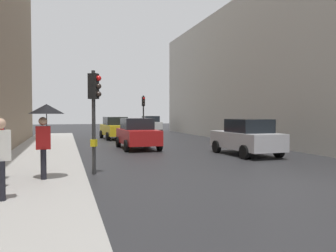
# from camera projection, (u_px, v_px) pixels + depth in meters

# --- Properties ---
(ground_plane) EXTENTS (120.00, 120.00, 0.00)m
(ground_plane) POSITION_uv_depth(u_px,v_px,m) (290.00, 184.00, 9.98)
(ground_plane) COLOR #28282B
(sidewalk_kerb) EXTENTS (3.25, 40.00, 0.16)m
(sidewalk_kerb) POSITION_uv_depth(u_px,v_px,m) (39.00, 163.00, 13.67)
(sidewalk_kerb) COLOR #A8A5A0
(sidewalk_kerb) RESTS_ON ground
(building_facade_right) EXTENTS (12.00, 35.06, 10.34)m
(building_facade_right) POSITION_uv_depth(u_px,v_px,m) (314.00, 71.00, 25.73)
(building_facade_right) COLOR #B2ADA3
(building_facade_right) RESTS_ON ground
(traffic_light_far_median) EXTENTS (0.25, 0.43, 3.63)m
(traffic_light_far_median) POSITION_uv_depth(u_px,v_px,m) (143.00, 108.00, 30.55)
(traffic_light_far_median) COLOR #2D2D2D
(traffic_light_far_median) RESTS_ON ground
(traffic_light_near_right) EXTENTS (0.44, 0.37, 3.45)m
(traffic_light_near_right) POSITION_uv_depth(u_px,v_px,m) (94.00, 103.00, 11.45)
(traffic_light_near_right) COLOR #2D2D2D
(traffic_light_near_right) RESTS_ON ground
(car_red_sedan) EXTENTS (2.09, 4.23, 1.76)m
(car_red_sedan) POSITION_uv_depth(u_px,v_px,m) (138.00, 134.00, 19.87)
(car_red_sedan) COLOR red
(car_red_sedan) RESTS_ON ground
(car_yellow_taxi) EXTENTS (2.28, 4.33, 1.76)m
(car_yellow_taxi) POSITION_uv_depth(u_px,v_px,m) (116.00, 128.00, 27.53)
(car_yellow_taxi) COLOR yellow
(car_yellow_taxi) RESTS_ON ground
(car_white_compact) EXTENTS (2.08, 4.23, 1.76)m
(car_white_compact) POSITION_uv_depth(u_px,v_px,m) (150.00, 124.00, 38.39)
(car_white_compact) COLOR silver
(car_white_compact) RESTS_ON ground
(car_silver_hatchback) EXTENTS (2.17, 4.28, 1.76)m
(car_silver_hatchback) POSITION_uv_depth(u_px,v_px,m) (247.00, 137.00, 16.79)
(car_silver_hatchback) COLOR #BCBCC1
(car_silver_hatchback) RESTS_ON ground
(pedestrian_with_umbrella) EXTENTS (1.00, 1.00, 2.14)m
(pedestrian_with_umbrella) POSITION_uv_depth(u_px,v_px,m) (45.00, 120.00, 9.86)
(pedestrian_with_umbrella) COLOR black
(pedestrian_with_umbrella) RESTS_ON sidewalk_kerb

